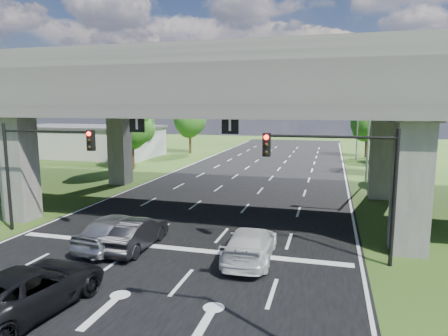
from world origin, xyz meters
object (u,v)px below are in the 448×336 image
at_px(streetlight_far, 364,119).
at_px(streetlight_beyond, 355,115).
at_px(car_white, 250,244).
at_px(car_trailing, 30,289).
at_px(car_silver, 118,230).
at_px(signal_left, 39,158).
at_px(signal_right, 342,170).
at_px(car_dark, 135,233).

distance_m(streetlight_far, streetlight_beyond, 16.00).
bearing_deg(car_white, car_trailing, 43.64).
bearing_deg(car_silver, car_white, -172.19).
relative_size(streetlight_far, streetlight_beyond, 1.00).
distance_m(streetlight_beyond, car_white, 37.85).
bearing_deg(car_silver, signal_left, -2.57).
bearing_deg(signal_right, car_white, -166.31).
height_order(streetlight_far, car_trailing, streetlight_far).
relative_size(streetlight_far, car_white, 1.98).
bearing_deg(car_white, signal_left, -6.67).
xyz_separation_m(streetlight_far, car_dark, (-11.87, -21.00, -5.06)).
distance_m(signal_right, signal_left, 15.65).
bearing_deg(car_trailing, signal_left, -45.95).
xyz_separation_m(streetlight_far, streetlight_beyond, (0.00, 16.00, 0.00)).
bearing_deg(streetlight_beyond, signal_left, -116.43).
distance_m(signal_right, car_white, 5.25).
distance_m(signal_left, car_trailing, 9.81).
bearing_deg(streetlight_beyond, car_dark, -107.79).
xyz_separation_m(car_silver, car_dark, (0.90, 0.00, -0.09)).
bearing_deg(car_dark, streetlight_far, -119.48).
bearing_deg(car_white, signal_right, -168.40).
distance_m(signal_right, car_dark, 10.22).
height_order(streetlight_far, car_silver, streetlight_far).
distance_m(streetlight_far, car_silver, 25.08).
distance_m(streetlight_far, car_white, 22.46).
bearing_deg(signal_right, car_trailing, -143.96).
bearing_deg(car_dark, signal_left, -8.86).
xyz_separation_m(streetlight_far, car_silver, (-12.77, -21.00, -4.96)).
distance_m(signal_right, car_silver, 11.05).
height_order(streetlight_beyond, car_dark, streetlight_beyond).
relative_size(car_silver, car_trailing, 0.89).
bearing_deg(streetlight_far, car_dark, -119.48).
bearing_deg(car_dark, car_silver, -0.00).
xyz_separation_m(streetlight_far, car_trailing, (-12.42, -27.44, -5.04)).
relative_size(streetlight_beyond, car_dark, 2.17).
bearing_deg(signal_left, streetlight_beyond, 63.57).
relative_size(signal_left, car_dark, 1.30).
distance_m(car_dark, car_trailing, 6.47).
xyz_separation_m(signal_left, car_dark, (6.05, -0.94, -3.40)).
bearing_deg(streetlight_far, signal_right, -96.47).
xyz_separation_m(streetlight_far, car_white, (-6.14, -21.00, -5.08)).
xyz_separation_m(car_silver, car_trailing, (0.35, -6.44, -0.07)).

